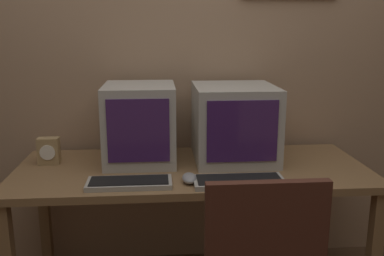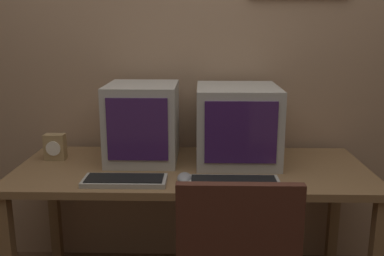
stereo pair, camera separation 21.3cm
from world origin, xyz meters
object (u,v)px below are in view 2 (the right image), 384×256
(keyboard_main, at_px, (125,180))
(monitor_left, at_px, (143,122))
(keyboard_side, at_px, (234,183))
(monitor_right, at_px, (237,124))
(mouse_near_keyboard, at_px, (184,178))
(desk_clock, at_px, (55,147))

(keyboard_main, bearing_deg, monitor_left, 83.91)
(keyboard_side, bearing_deg, monitor_left, 139.92)
(monitor_right, bearing_deg, keyboard_side, -96.12)
(monitor_left, bearing_deg, keyboard_side, -40.08)
(mouse_near_keyboard, relative_size, desk_clock, 0.84)
(keyboard_main, bearing_deg, monitor_right, 33.82)
(monitor_right, height_order, keyboard_side, monitor_right)
(monitor_right, height_order, desk_clock, monitor_right)
(monitor_left, height_order, keyboard_side, monitor_left)
(desk_clock, bearing_deg, mouse_near_keyboard, -25.16)
(monitor_left, distance_m, keyboard_main, 0.41)
(monitor_right, xyz_separation_m, keyboard_main, (-0.54, -0.36, -0.19))
(monitor_left, xyz_separation_m, mouse_near_keyboard, (0.23, -0.35, -0.18))
(monitor_right, relative_size, mouse_near_keyboard, 3.92)
(keyboard_main, distance_m, mouse_near_keyboard, 0.27)
(monitor_left, height_order, monitor_right, monitor_left)
(keyboard_main, relative_size, desk_clock, 2.75)
(monitor_left, height_order, desk_clock, monitor_left)
(monitor_right, xyz_separation_m, mouse_near_keyboard, (-0.26, -0.34, -0.18))
(keyboard_main, relative_size, keyboard_side, 0.92)
(monitor_right, distance_m, keyboard_main, 0.67)
(monitor_left, relative_size, desk_clock, 2.93)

